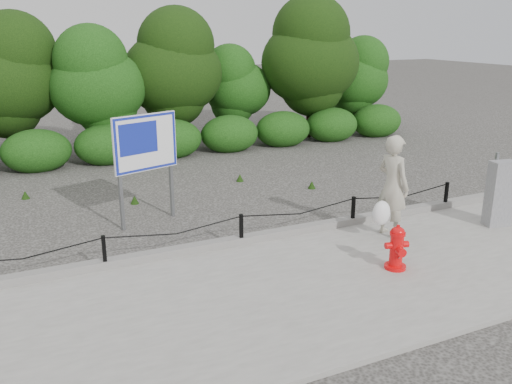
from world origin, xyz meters
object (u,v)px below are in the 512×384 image
object	(u,v)px
pedestrian	(392,188)
advertising_sign	(145,148)
fire_hydrant	(397,248)
utility_cabinet	(500,193)

from	to	relation	value
pedestrian	advertising_sign	bearing A→B (deg)	46.57
fire_hydrant	advertising_sign	xyz separation A→B (m)	(-3.14, 4.13, 1.18)
utility_cabinet	advertising_sign	size ratio (longest dim) A/B	0.64
pedestrian	utility_cabinet	distance (m)	2.42
pedestrian	utility_cabinet	xyz separation A→B (m)	(2.35, -0.49, -0.29)
pedestrian	utility_cabinet	size ratio (longest dim) A/B	1.34
fire_hydrant	advertising_sign	bearing A→B (deg)	140.85
utility_cabinet	fire_hydrant	bearing A→B (deg)	-155.25
pedestrian	utility_cabinet	bearing A→B (deg)	-109.72
utility_cabinet	advertising_sign	distance (m)	7.24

